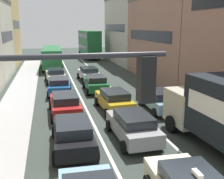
% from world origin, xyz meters
% --- Properties ---
extents(sidewalk_left, '(2.60, 64.00, 0.14)m').
position_xyz_m(sidewalk_left, '(-6.70, 20.00, 0.07)').
color(sidewalk_left, '#9B9B9B').
rests_on(sidewalk_left, ground).
extents(lane_stripe_left, '(0.16, 60.00, 0.01)m').
position_xyz_m(lane_stripe_left, '(-1.70, 20.00, 0.01)').
color(lane_stripe_left, silver).
rests_on(lane_stripe_left, ground).
extents(lane_stripe_right, '(0.16, 60.00, 0.01)m').
position_xyz_m(lane_stripe_right, '(1.70, 20.00, 0.01)').
color(lane_stripe_right, silver).
rests_on(lane_stripe_right, ground).
extents(building_row_right, '(7.20, 43.90, 14.01)m').
position_xyz_m(building_row_right, '(9.90, 20.49, 5.81)').
color(building_row_right, '#B2ADA3').
rests_on(building_row_right, ground).
extents(traffic_light_pole, '(3.58, 0.38, 5.50)m').
position_xyz_m(traffic_light_pole, '(-4.45, -1.04, 3.82)').
color(traffic_light_pole, '#2D2D33').
rests_on(traffic_light_pole, ground).
extents(sedan_centre_lane_second, '(2.14, 4.34, 1.49)m').
position_xyz_m(sedan_centre_lane_second, '(-0.08, 7.07, 0.80)').
color(sedan_centre_lane_second, gray).
rests_on(sedan_centre_lane_second, ground).
extents(wagon_left_lane_second, '(2.14, 4.34, 1.49)m').
position_xyz_m(wagon_left_lane_second, '(-3.24, 6.72, 0.80)').
color(wagon_left_lane_second, black).
rests_on(wagon_left_lane_second, ground).
extents(hatchback_centre_lane_third, '(2.23, 4.38, 1.49)m').
position_xyz_m(hatchback_centre_lane_third, '(0.20, 12.19, 0.80)').
color(hatchback_centre_lane_third, '#B29319').
rests_on(hatchback_centre_lane_third, ground).
extents(sedan_left_lane_third, '(2.13, 4.33, 1.49)m').
position_xyz_m(sedan_left_lane_third, '(-3.26, 12.00, 0.80)').
color(sedan_left_lane_third, '#A51E1E').
rests_on(sedan_left_lane_third, ground).
extents(coupe_centre_lane_fourth, '(2.15, 4.35, 1.49)m').
position_xyz_m(coupe_centre_lane_fourth, '(-0.05, 18.17, 0.80)').
color(coupe_centre_lane_fourth, '#19592D').
rests_on(coupe_centre_lane_fourth, ground).
extents(sedan_left_lane_fourth, '(2.28, 4.41, 1.49)m').
position_xyz_m(sedan_left_lane_fourth, '(-3.32, 17.95, 0.80)').
color(sedan_left_lane_fourth, '#194C8C').
rests_on(sedan_left_lane_fourth, ground).
extents(sedan_centre_lane_fifth, '(2.23, 4.38, 1.49)m').
position_xyz_m(sedan_centre_lane_fifth, '(0.11, 23.42, 0.80)').
color(sedan_centre_lane_fifth, silver).
rests_on(sedan_centre_lane_fifth, ground).
extents(sedan_left_lane_fifth, '(2.24, 4.39, 1.49)m').
position_xyz_m(sedan_left_lane_fifth, '(-3.49, 23.27, 0.80)').
color(sedan_left_lane_fifth, beige).
rests_on(sedan_left_lane_fifth, ground).
extents(sedan_right_lane_behind_truck, '(2.20, 4.37, 1.49)m').
position_xyz_m(sedan_right_lane_behind_truck, '(3.40, 11.46, 0.80)').
color(sedan_right_lane_behind_truck, '#759EB7').
rests_on(sedan_right_lane_behind_truck, ground).
extents(bus_mid_queue_primary, '(3.02, 10.56, 2.90)m').
position_xyz_m(bus_mid_queue_primary, '(-3.56, 33.32, 1.76)').
color(bus_mid_queue_primary, '#1E6033').
rests_on(bus_mid_queue_primary, ground).
extents(bus_far_queue_secondary, '(3.02, 10.56, 5.06)m').
position_xyz_m(bus_far_queue_secondary, '(3.58, 44.87, 2.83)').
color(bus_far_queue_secondary, '#1E6033').
rests_on(bus_far_queue_secondary, ground).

